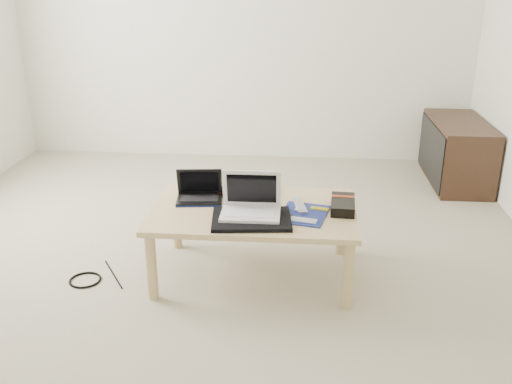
# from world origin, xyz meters

# --- Properties ---
(ground) EXTENTS (4.00, 4.00, 0.00)m
(ground) POSITION_xyz_m (0.00, 0.00, 0.00)
(ground) COLOR #ADA48C
(ground) RESTS_ON ground
(coffee_table) EXTENTS (1.10, 0.70, 0.40)m
(coffee_table) POSITION_xyz_m (0.29, -0.21, 0.35)
(coffee_table) COLOR tan
(coffee_table) RESTS_ON ground
(media_cabinet) EXTENTS (0.41, 0.90, 0.50)m
(media_cabinet) POSITION_xyz_m (1.77, 1.45, 0.25)
(media_cabinet) COLOR #362316
(media_cabinet) RESTS_ON ground
(book) EXTENTS (0.34, 0.30, 0.03)m
(book) POSITION_xyz_m (0.23, 0.03, 0.41)
(book) COLOR black
(book) RESTS_ON coffee_table
(netbook) EXTENTS (0.27, 0.21, 0.18)m
(netbook) POSITION_xyz_m (-0.03, -0.11, 0.44)
(netbook) COLOR black
(netbook) RESTS_ON coffee_table
(tablet) EXTENTS (0.24, 0.20, 0.01)m
(tablet) POSITION_xyz_m (0.32, -0.19, 0.41)
(tablet) COLOR black
(tablet) RESTS_ON coffee_table
(remote) EXTENTS (0.09, 0.22, 0.02)m
(remote) POSITION_xyz_m (0.54, -0.17, 0.41)
(remote) COLOR #B8B7BC
(remote) RESTS_ON coffee_table
(neoprene_sleeve) EXTENTS (0.43, 0.33, 0.02)m
(neoprene_sleeve) POSITION_xyz_m (0.29, -0.38, 0.41)
(neoprene_sleeve) COLOR black
(neoprene_sleeve) RESTS_ON coffee_table
(white_laptop) EXTENTS (0.31, 0.22, 0.22)m
(white_laptop) POSITION_xyz_m (0.28, -0.32, 0.47)
(white_laptop) COLOR silver
(white_laptop) RESTS_ON neoprene_sleeve
(motherboard) EXTENTS (0.30, 0.34, 0.01)m
(motherboard) POSITION_xyz_m (0.56, -0.27, 0.40)
(motherboard) COLOR #0B1C4C
(motherboard) RESTS_ON coffee_table
(gpu_box) EXTENTS (0.14, 0.26, 0.06)m
(gpu_box) POSITION_xyz_m (0.77, -0.18, 0.43)
(gpu_box) COLOR black
(gpu_box) RESTS_ON coffee_table
(cable_coil) EXTENTS (0.12, 0.12, 0.01)m
(cable_coil) POSITION_xyz_m (0.22, -0.27, 0.41)
(cable_coil) COLOR black
(cable_coil) RESTS_ON coffee_table
(floor_cable_coil) EXTENTS (0.20, 0.20, 0.01)m
(floor_cable_coil) POSITION_xyz_m (-0.63, -0.37, 0.01)
(floor_cable_coil) COLOR black
(floor_cable_coil) RESTS_ON ground
(floor_cable_trail) EXTENTS (0.20, 0.31, 0.01)m
(floor_cable_trail) POSITION_xyz_m (-0.50, -0.29, 0.00)
(floor_cable_trail) COLOR black
(floor_cable_trail) RESTS_ON ground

